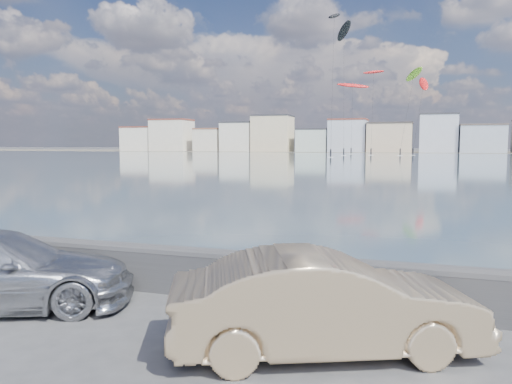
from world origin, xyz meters
TOP-DOWN VIEW (x-y plane):
  - ground at (0.00, 0.00)m, footprint 700.00×700.00m
  - bay_water at (0.00, 91.50)m, footprint 500.00×177.00m
  - far_shore_strip at (0.00, 200.00)m, footprint 500.00×60.00m
  - seawall at (0.00, 2.70)m, footprint 400.00×0.36m
  - far_buildings at (1.31, 186.00)m, footprint 240.79×13.26m
  - car_champagne at (3.28, 0.56)m, footprint 5.19×3.52m
  - kitesurfer_1 at (-8.67, 143.94)m, footprint 7.09×11.18m
  - kitesurfer_4 at (-16.25, 156.68)m, footprint 10.72×9.41m
  - kitesurfer_5 at (5.23, 153.73)m, footprint 4.97×18.64m
  - kitesurfer_6 at (-16.79, 122.00)m, footprint 3.39×14.92m
  - kitesurfer_9 at (-16.68, 138.33)m, footprint 6.13×11.96m
  - kitesurfer_13 at (2.47, 145.82)m, footprint 6.59×17.03m

SIDE VIEW (x-z plane):
  - ground at x=0.00m, z-range 0.00..0.00m
  - bay_water at x=0.00m, z-range 0.01..0.01m
  - far_shore_strip at x=0.00m, z-range 0.01..0.01m
  - seawall at x=0.00m, z-range 0.04..1.12m
  - car_champagne at x=3.28m, z-range 0.00..1.62m
  - far_buildings at x=1.31m, z-range -1.27..13.33m
  - kitesurfer_5 at x=5.23m, z-range 8.79..32.97m
  - kitesurfer_4 at x=-16.25m, z-range 9.97..33.19m
  - kitesurfer_13 at x=2.47m, z-range 10.04..35.48m
  - kitesurfer_1 at x=-8.67m, z-range 10.99..35.89m
  - kitesurfer_9 at x=-16.68m, z-range 15.51..53.46m
  - kitesurfer_6 at x=-16.79m, z-range 16.24..53.57m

